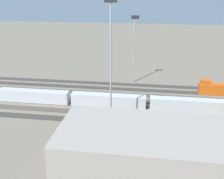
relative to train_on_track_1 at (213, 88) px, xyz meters
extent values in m
plane|color=#756B5B|center=(30.67, 10.00, -2.16)|extent=(400.00, 400.00, 0.00)
cube|color=#3D3833|center=(30.67, -5.00, -2.10)|extent=(140.00, 2.80, 0.12)
cube|color=#3D3833|center=(30.67, 0.00, -2.10)|extent=(140.00, 2.80, 0.12)
cube|color=#4C443D|center=(30.67, 5.00, -2.10)|extent=(140.00, 2.80, 0.12)
cube|color=#3D3833|center=(30.67, 10.00, -2.10)|extent=(140.00, 2.80, 0.12)
cube|color=#4C443D|center=(30.67, 15.00, -2.10)|extent=(140.00, 2.80, 0.12)
cube|color=#4C443D|center=(30.67, 20.00, -2.10)|extent=(140.00, 2.80, 0.12)
cube|color=#3D3833|center=(30.67, 25.00, -2.10)|extent=(140.00, 2.80, 0.12)
cube|color=#D85914|center=(-0.29, 0.00, -0.24)|extent=(10.00, 3.00, 3.60)
cube|color=#D85914|center=(2.71, 0.00, 2.26)|extent=(3.00, 2.70, 1.40)
cube|color=silver|center=(9.88, 15.00, -0.14)|extent=(23.00, 3.00, 3.80)
cube|color=silver|center=(34.08, 15.00, -0.14)|extent=(23.00, 3.00, 3.80)
cube|color=silver|center=(58.28, 15.00, -0.14)|extent=(23.00, 3.00, 3.80)
cylinder|color=#9EA0A5|center=(27.88, -8.13, 9.85)|extent=(0.44, 0.44, 24.02)
cube|color=#262628|center=(27.88, -8.13, 22.46)|extent=(2.80, 0.70, 1.20)
cylinder|color=#9EA0A5|center=(31.48, 27.23, 13.44)|extent=(0.44, 0.44, 31.19)
cube|color=#262628|center=(31.48, 27.23, 29.63)|extent=(2.80, 0.70, 1.20)
cube|color=#9E9389|center=(9.63, 44.54, 2.80)|extent=(58.18, 16.85, 9.92)
camera|label=1|loc=(22.74, 86.02, 31.85)|focal=40.96mm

